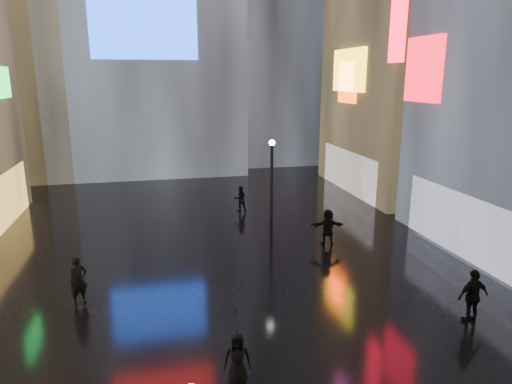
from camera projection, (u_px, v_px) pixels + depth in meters
name	position (u px, v px, depth m)	size (l,w,h in m)	color
ground	(219.00, 253.00, 21.91)	(140.00, 140.00, 0.00)	black
tower_flank_left	(3.00, 15.00, 36.49)	(10.00, 10.00, 26.00)	black
lamp_far	(272.00, 184.00, 23.07)	(0.30, 0.30, 5.20)	black
pedestrian_3	(473.00, 296.00, 15.53)	(1.13, 0.47, 1.93)	black
pedestrian_4	(237.00, 358.00, 12.42)	(0.75, 0.49, 1.53)	black
pedestrian_5	(328.00, 227.00, 22.80)	(1.70, 0.54, 1.83)	black
pedestrian_6	(78.00, 280.00, 16.84)	(0.67, 0.44, 1.83)	black
pedestrian_7	(240.00, 199.00, 28.58)	(0.78, 0.61, 1.60)	black
umbrella_2	(237.00, 320.00, 12.14)	(0.87, 0.89, 0.80)	black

